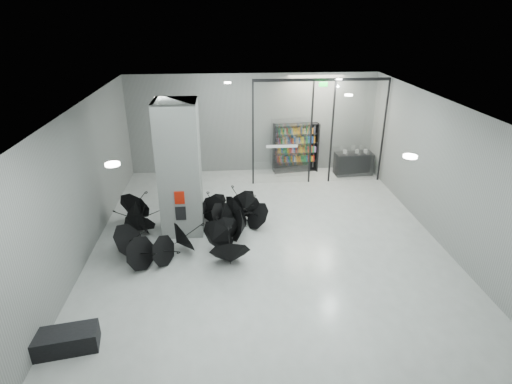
{
  "coord_description": "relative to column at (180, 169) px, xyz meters",
  "views": [
    {
      "loc": [
        -1.17,
        -9.54,
        6.3
      ],
      "look_at": [
        -0.3,
        1.5,
        1.4
      ],
      "focal_mm": 29.23,
      "sensor_mm": 36.0,
      "label": 1
    }
  ],
  "objects": [
    {
      "name": "fire_cabinet",
      "position": [
        0.0,
        -0.62,
        -0.65
      ],
      "size": [
        0.28,
        0.04,
        0.38
      ],
      "primitive_type": "cube",
      "color": "#A50A07",
      "rests_on": "column"
    },
    {
      "name": "column",
      "position": [
        0.0,
        0.0,
        0.0
      ],
      "size": [
        1.2,
        1.2,
        4.0
      ],
      "primitive_type": "cube",
      "color": "slate",
      "rests_on": "ground"
    },
    {
      "name": "info_panel",
      "position": [
        0.0,
        -0.62,
        -1.15
      ],
      "size": [
        0.3,
        0.03,
        0.42
      ],
      "primitive_type": "cube",
      "color": "black",
      "rests_on": "column"
    },
    {
      "name": "glass_partition",
      "position": [
        4.89,
        3.5,
        0.18
      ],
      "size": [
        5.06,
        0.08,
        4.0
      ],
      "color": "silver",
      "rests_on": "ground"
    },
    {
      "name": "bench",
      "position": [
        -2.0,
        -4.86,
        -1.79
      ],
      "size": [
        1.4,
        0.78,
        0.43
      ],
      "primitive_type": "cube",
      "rotation": [
        0.0,
        0.0,
        0.17
      ],
      "color": "black",
      "rests_on": "ground"
    },
    {
      "name": "shop_counter",
      "position": [
        6.58,
        4.19,
        -1.55
      ],
      "size": [
        1.55,
        0.71,
        0.91
      ],
      "primitive_type": "cube",
      "rotation": [
        0.0,
        0.0,
        0.07
      ],
      "color": "black",
      "rests_on": "ground"
    },
    {
      "name": "umbrella_cluster",
      "position": [
        0.39,
        -0.55,
        -1.69
      ],
      "size": [
        5.35,
        4.33,
        1.3
      ],
      "color": "black",
      "rests_on": "ground"
    },
    {
      "name": "bookshelf",
      "position": [
        4.26,
        4.75,
        -0.99
      ],
      "size": [
        1.87,
        0.61,
        2.03
      ],
      "primitive_type": null,
      "rotation": [
        0.0,
        0.0,
        0.13
      ],
      "color": "black",
      "rests_on": "ground"
    },
    {
      "name": "room",
      "position": [
        2.5,
        -2.0,
        0.84
      ],
      "size": [
        14.0,
        14.02,
        4.01
      ],
      "color": "gray",
      "rests_on": "ground"
    },
    {
      "name": "exit_sign",
      "position": [
        4.9,
        3.3,
        1.82
      ],
      "size": [
        0.3,
        0.06,
        0.15
      ],
      "primitive_type": "cube",
      "color": "#0CE533",
      "rests_on": "room"
    }
  ]
}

